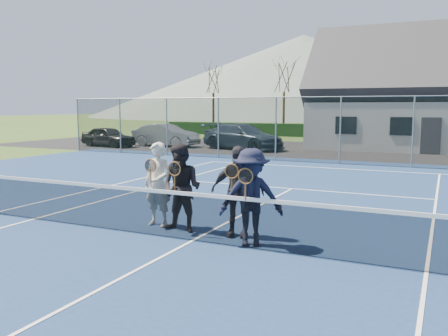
# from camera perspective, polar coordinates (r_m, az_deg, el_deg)

# --- Properties ---
(ground) EXTENTS (220.00, 220.00, 0.00)m
(ground) POSITION_cam_1_polar(r_m,az_deg,el_deg) (28.12, 16.36, 1.86)
(ground) COLOR #314B1A
(ground) RESTS_ON ground
(court_surface) EXTENTS (30.00, 30.00, 0.02)m
(court_surface) POSITION_cam_1_polar(r_m,az_deg,el_deg) (9.15, -3.84, -8.84)
(court_surface) COLOR navy
(court_surface) RESTS_ON ground
(tarmac_carpark) EXTENTS (40.00, 12.00, 0.01)m
(tarmac_carpark) POSITION_cam_1_polar(r_m,az_deg,el_deg) (29.00, 8.53, 2.25)
(tarmac_carpark) COLOR black
(tarmac_carpark) RESTS_ON ground
(hedge_row) EXTENTS (40.00, 1.20, 1.10)m
(hedge_row) POSITION_cam_1_polar(r_m,az_deg,el_deg) (39.96, 19.09, 4.10)
(hedge_row) COLOR black
(hedge_row) RESTS_ON ground
(hill_west) EXTENTS (110.00, 110.00, 18.00)m
(hill_west) POSITION_cam_1_polar(r_m,az_deg,el_deg) (106.96, 9.46, 10.75)
(hill_west) COLOR #55665C
(hill_west) RESTS_ON ground
(car_a) EXTENTS (3.94, 1.96, 1.29)m
(car_a) POSITION_cam_1_polar(r_m,az_deg,el_deg) (31.42, -13.76, 3.68)
(car_a) COLOR black
(car_a) RESTS_ON ground
(car_b) EXTENTS (4.46, 1.65, 1.46)m
(car_b) POSITION_cam_1_polar(r_m,az_deg,el_deg) (30.93, -7.05, 3.94)
(car_b) COLOR gray
(car_b) RESTS_ON ground
(car_c) EXTENTS (5.72, 3.60, 1.54)m
(car_c) POSITION_cam_1_polar(r_m,az_deg,el_deg) (28.46, 2.29, 3.78)
(car_c) COLOR #1B2636
(car_c) RESTS_ON ground
(court_markings) EXTENTS (11.03, 23.83, 0.01)m
(court_markings) POSITION_cam_1_polar(r_m,az_deg,el_deg) (9.15, -3.84, -8.75)
(court_markings) COLOR white
(court_markings) RESTS_ON court_surface
(tennis_net) EXTENTS (11.68, 0.08, 1.10)m
(tennis_net) POSITION_cam_1_polar(r_m,az_deg,el_deg) (9.02, -3.87, -5.61)
(tennis_net) COLOR slate
(tennis_net) RESTS_ON ground
(perimeter_fence) EXTENTS (30.07, 0.07, 3.02)m
(perimeter_fence) POSITION_cam_1_polar(r_m,az_deg,el_deg) (21.63, 13.81, 4.43)
(perimeter_fence) COLOR slate
(perimeter_fence) RESTS_ON ground
(clubhouse) EXTENTS (15.60, 8.20, 7.70)m
(clubhouse) POSITION_cam_1_polar(r_m,az_deg,el_deg) (31.70, 25.04, 9.29)
(clubhouse) COLOR silver
(clubhouse) RESTS_ON ground
(tree_a) EXTENTS (3.20, 3.20, 7.77)m
(tree_a) POSITION_cam_1_polar(r_m,az_deg,el_deg) (45.57, -1.30, 11.46)
(tree_a) COLOR #351F13
(tree_a) RESTS_ON ground
(tree_b) EXTENTS (3.20, 3.20, 7.77)m
(tree_b) POSITION_cam_1_polar(r_m,az_deg,el_deg) (42.91, 7.27, 11.65)
(tree_b) COLOR #3C2916
(tree_b) RESTS_ON ground
(tree_c) EXTENTS (3.20, 3.20, 7.77)m
(tree_c) POSITION_cam_1_polar(r_m,az_deg,el_deg) (40.86, 22.40, 11.38)
(tree_c) COLOR #392214
(tree_c) RESTS_ON ground
(player_a) EXTENTS (0.68, 0.52, 1.80)m
(player_a) POSITION_cam_1_polar(r_m,az_deg,el_deg) (10.21, -7.94, -1.94)
(player_a) COLOR beige
(player_a) RESTS_ON court_surface
(player_b) EXTENTS (0.88, 0.69, 1.80)m
(player_b) POSITION_cam_1_polar(r_m,az_deg,el_deg) (9.67, -5.13, -2.43)
(player_b) COLOR black
(player_b) RESTS_ON court_surface
(player_c) EXTENTS (1.12, 0.65, 1.80)m
(player_c) POSITION_cam_1_polar(r_m,az_deg,el_deg) (9.29, 1.62, -2.81)
(player_c) COLOR #232328
(player_c) RESTS_ON court_surface
(player_d) EXTENTS (1.33, 1.09, 1.80)m
(player_d) POSITION_cam_1_polar(r_m,az_deg,el_deg) (8.68, 3.27, -3.55)
(player_d) COLOR black
(player_d) RESTS_ON court_surface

